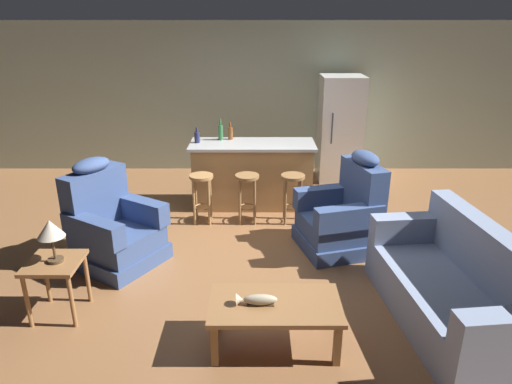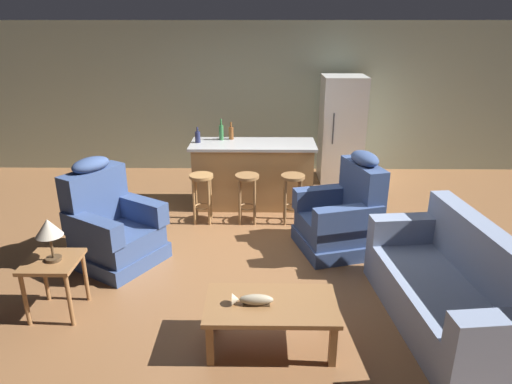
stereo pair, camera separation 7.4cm
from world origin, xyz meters
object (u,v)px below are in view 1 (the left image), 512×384
object	(u,v)px
fish_figurine	(255,300)
refrigerator	(339,129)
bar_stool_right	(292,190)
kitchen_island	(251,174)
bar_stool_middle	(246,190)
bottle_short_amber	(229,133)
bottle_wine_dark	(196,137)
recliner_near_lamp	(111,228)
table_lamp	(49,231)
couch	(453,290)
recliner_near_island	(343,215)
end_table	(54,271)
bottle_tall_green	(220,132)
bar_stool_left	(201,190)
coffee_table	(274,309)

from	to	relation	value
fish_figurine	refrigerator	world-z (taller)	refrigerator
bar_stool_right	refrigerator	world-z (taller)	refrigerator
kitchen_island	bar_stool_middle	world-z (taller)	kitchen_island
bottle_short_amber	bottle_wine_dark	world-z (taller)	bottle_short_amber
fish_figurine	recliner_near_lamp	bearing A→B (deg)	137.83
table_lamp	recliner_near_lamp	bearing A→B (deg)	79.03
bar_stool_middle	bottle_wine_dark	size ratio (longest dim) A/B	3.03
couch	recliner_near_island	world-z (taller)	recliner_near_island
refrigerator	kitchen_island	bearing A→B (deg)	-140.79
end_table	refrigerator	distance (m)	5.12
recliner_near_lamp	end_table	size ratio (longest dim) A/B	2.14
table_lamp	kitchen_island	world-z (taller)	table_lamp
end_table	bar_stool_right	xyz separation A→B (m)	(2.34, 2.09, 0.01)
table_lamp	kitchen_island	bearing A→B (deg)	57.02
bottle_short_amber	table_lamp	bearing A→B (deg)	-116.11
recliner_near_lamp	bottle_tall_green	size ratio (longest dim) A/B	3.85
refrigerator	bottle_short_amber	bearing A→B (deg)	-151.35
kitchen_island	recliner_near_island	bearing A→B (deg)	-51.44
recliner_near_island	bar_stool_middle	xyz separation A→B (m)	(-1.17, 0.75, 0.05)
kitchen_island	refrigerator	world-z (taller)	refrigerator
recliner_near_island	kitchen_island	world-z (taller)	recliner_near_island
bottle_tall_green	recliner_near_lamp	bearing A→B (deg)	-120.23
recliner_near_lamp	refrigerator	size ratio (longest dim) A/B	0.68
recliner_near_island	refrigerator	bearing A→B (deg)	-113.61
bar_stool_right	bar_stool_middle	bearing A→B (deg)	180.00
end_table	bar_stool_left	size ratio (longest dim) A/B	0.82
couch	end_table	world-z (taller)	couch
fish_figurine	bottle_wine_dark	xyz separation A→B (m)	(-0.85, 3.21, 0.57)
table_lamp	bar_stool_left	xyz separation A→B (m)	(1.09, 2.10, -0.40)
recliner_near_lamp	table_lamp	bearing A→B (deg)	-69.21
refrigerator	recliner_near_island	bearing A→B (deg)	-98.13
recliner_near_island	bottle_wine_dark	distance (m)	2.44
kitchen_island	bar_stool_middle	bearing A→B (deg)	-96.00
coffee_table	kitchen_island	xyz separation A→B (m)	(-0.21, 3.17, 0.11)
coffee_table	refrigerator	size ratio (longest dim) A/B	0.62
table_lamp	bottle_wine_dark	distance (m)	2.92
end_table	kitchen_island	bearing A→B (deg)	56.61
kitchen_island	refrigerator	size ratio (longest dim) A/B	1.02
bottle_short_amber	kitchen_island	bearing A→B (deg)	-33.85
coffee_table	refrigerator	bearing A→B (deg)	73.91
end_table	bottle_short_amber	size ratio (longest dim) A/B	2.18
bar_stool_right	bottle_short_amber	distance (m)	1.35
couch	bar_stool_right	world-z (taller)	couch
coffee_table	kitchen_island	bearing A→B (deg)	93.81
bar_stool_left	bar_stool_middle	bearing A→B (deg)	0.00
bottle_wine_dark	recliner_near_island	bearing A→B (deg)	-36.54
couch	bar_stool_right	xyz separation A→B (m)	(-1.30, 2.22, 0.13)
end_table	bottle_tall_green	bearing A→B (deg)	65.47
bar_stool_left	bar_stool_right	distance (m)	1.22
couch	bottle_short_amber	bearing A→B (deg)	-60.70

